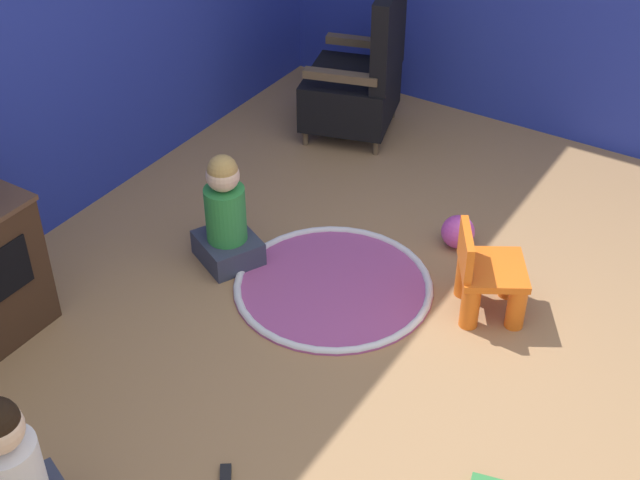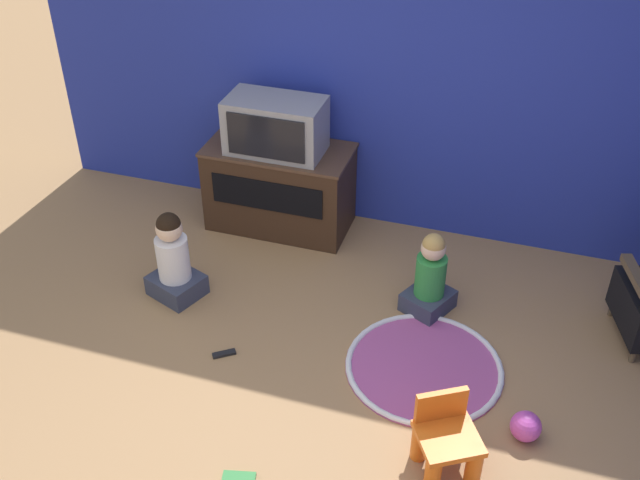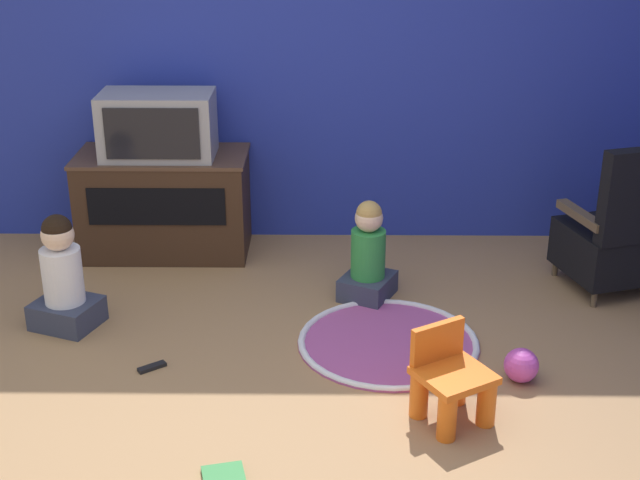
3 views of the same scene
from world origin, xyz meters
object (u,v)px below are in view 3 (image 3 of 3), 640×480
object	(u,v)px
yellow_kid_chair	(451,383)
child_watching_left	(368,256)
black_armchair	(621,235)
child_watching_center	(63,279)
television	(158,125)
tv_cabinet	(165,202)
toy_ball	(521,365)
remote_control	(152,367)

from	to	relation	value
yellow_kid_chair	child_watching_left	bearing A→B (deg)	73.99
black_armchair	yellow_kid_chair	xyz separation A→B (m)	(-1.19, -1.39, -0.17)
black_armchair	yellow_kid_chair	distance (m)	1.84
yellow_kid_chair	child_watching_center	size ratio (longest dim) A/B	0.67
television	child_watching_center	distance (m)	1.24
tv_cabinet	yellow_kid_chair	size ratio (longest dim) A/B	2.48
yellow_kid_chair	television	bearing A→B (deg)	100.18
television	child_watching_center	world-z (taller)	television
child_watching_center	tv_cabinet	bearing A→B (deg)	90.63
tv_cabinet	yellow_kid_chair	bearing A→B (deg)	-49.56
child_watching_center	toy_ball	xyz separation A→B (m)	(2.46, -0.57, -0.20)
television	remote_control	distance (m)	1.74
television	child_watching_left	world-z (taller)	television
yellow_kid_chair	remote_control	xyz separation A→B (m)	(-1.49, 0.42, -0.18)
child_watching_left	toy_ball	distance (m)	1.21
black_armchair	child_watching_center	bearing A→B (deg)	-8.08
television	black_armchair	xyz separation A→B (m)	(2.85, -0.52, -0.53)
tv_cabinet	child_watching_left	distance (m)	1.49
black_armchair	yellow_kid_chair	size ratio (longest dim) A/B	2.13
yellow_kid_chair	toy_ball	world-z (taller)	yellow_kid_chair
remote_control	child_watching_center	bearing A→B (deg)	104.25
yellow_kid_chair	remote_control	bearing A→B (deg)	133.26
remote_control	television	bearing A→B (deg)	60.91
tv_cabinet	television	xyz separation A→B (m)	(0.00, -0.04, 0.54)
television	black_armchair	bearing A→B (deg)	-10.29
television	child_watching_left	xyz separation A→B (m)	(1.33, -0.64, -0.62)
child_watching_left	child_watching_center	bearing A→B (deg)	128.26
black_armchair	child_watching_center	xyz separation A→B (m)	(-3.24, -0.50, -0.07)
tv_cabinet	child_watching_center	world-z (taller)	tv_cabinet
tv_cabinet	child_watching_center	bearing A→B (deg)	-110.32
toy_ball	remote_control	bearing A→B (deg)	177.21
black_armchair	tv_cabinet	bearing A→B (deg)	-27.85
television	remote_control	bearing A→B (deg)	-83.33
television	yellow_kid_chair	bearing A→B (deg)	-48.98
child_watching_center	remote_control	bearing A→B (deg)	-19.05
television	remote_control	world-z (taller)	television
yellow_kid_chair	child_watching_center	distance (m)	2.24
remote_control	tv_cabinet	bearing A→B (deg)	60.74
yellow_kid_chair	child_watching_left	xyz separation A→B (m)	(-0.34, 1.28, 0.08)
television	child_watching_center	size ratio (longest dim) A/B	1.06
tv_cabinet	toy_ball	xyz separation A→B (m)	(2.07, -1.62, -0.27)
black_armchair	remote_control	distance (m)	2.87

